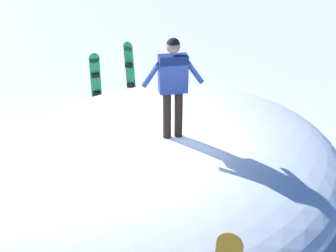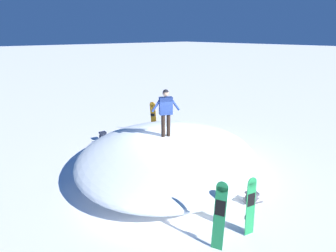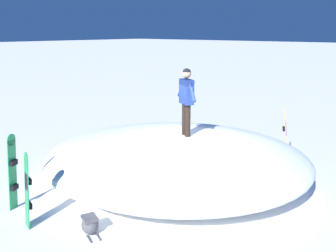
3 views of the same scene
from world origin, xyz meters
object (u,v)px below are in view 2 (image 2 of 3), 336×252
Objects in this scene: snowboarder_standing at (166,109)px; backpack_far at (251,197)px; snowboard_primary_upright at (220,215)px; snowboard_secondary_upright at (153,118)px; backpack_near at (103,136)px; snowboard_tertiary_upright at (250,205)px.

snowboarder_standing is 2.78× the size of backpack_far.
snowboarder_standing reaches higher than snowboard_primary_upright.
backpack_far is at bearing 168.76° from snowboard_secondary_upright.
snowboard_primary_upright reaches higher than backpack_far.
backpack_near is at bearing 66.53° from snowboard_secondary_upright.
backpack_near is (7.76, -0.13, -0.58)m from snowboard_tertiary_upright.
snowboarder_standing is 3.41m from snowboard_secondary_upright.
snowboarder_standing reaches higher than snowboard_tertiary_upright.
snowboard_tertiary_upright is 2.49× the size of backpack_far.
backpack_near is (0.97, 2.23, -0.66)m from snowboard_secondary_upright.
snowboard_secondary_upright is at bearing -19.18° from snowboard_tertiary_upright.
snowboard_primary_upright is 7.37m from snowboard_secondary_upright.
snowboard_secondary_upright reaches higher than snowboard_tertiary_upright.
backpack_far is at bearing -79.03° from snowboard_primary_upright.
snowboarder_standing reaches higher than backpack_near.
snowboard_tertiary_upright is 2.77× the size of backpack_near.
backpack_far is (0.40, -2.07, -0.71)m from snowboard_primary_upright.
snowboard_tertiary_upright is (-6.79, 2.36, -0.08)m from snowboard_secondary_upright.
backpack_far is (-6.19, 1.23, -0.70)m from snowboard_secondary_upright.
snowboard_tertiary_upright is at bearing 160.82° from snowboard_secondary_upright.
snowboard_primary_upright is (-3.86, 1.74, -1.33)m from snowboarder_standing.
snowboard_primary_upright is at bearing 153.41° from snowboard_secondary_upright.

